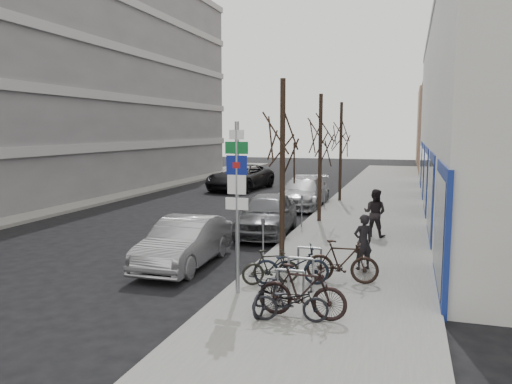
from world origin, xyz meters
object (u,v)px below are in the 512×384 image
Objects in this scene: bike_far_inner at (342,261)px; meter_mid at (302,208)px; parked_car_mid at (267,214)px; bike_mid_inner at (271,267)px; meter_front at (263,235)px; meter_back at (324,192)px; highway_sign_pole at (237,197)px; tree_mid at (321,128)px; bike_rack at (301,270)px; tree_near at (283,127)px; lane_car at (240,177)px; bike_far_curb at (290,299)px; pedestrian_near at (363,242)px; bike_near_left at (270,288)px; bike_near_right at (302,291)px; tree_far at (341,128)px; parked_car_front at (184,242)px; parked_car_back at (303,192)px; pedestrian_far at (375,212)px; bike_mid_curb at (291,262)px.

meter_mid is at bearing 14.80° from bike_far_inner.
bike_mid_inner is at bearing -77.90° from parked_car_mid.
meter_back is (0.00, 11.00, 0.00)m from meter_front.
tree_mid reaches higher than highway_sign_pole.
meter_mid is at bearing 101.80° from bike_rack.
tree_near is 0.89× the size of lane_car.
bike_far_curb is 4.47m from pedestrian_near.
bike_far_inner is at bearing 69.38° from bike_near_left.
lane_car is at bearing 23.94° from bike_near_right.
tree_near is at bearing 112.48° from bike_rack.
meter_front is 0.85× the size of bike_mid_inner.
tree_far is 16.01m from bike_mid_inner.
bike_rack is at bearing -78.20° from meter_mid.
bike_mid_inner is at bearing 105.65° from bike_far_inner.
bike_far_curb is at bearing 145.32° from bike_near_right.
tree_far reaches higher than highway_sign_pole.
tree_mid is 9.37m from bike_far_inner.
tree_near is at bearing -21.73° from bike_mid_inner.
lane_car is at bearing 123.85° from tree_mid.
tree_mid is 4.33× the size of meter_front.
parked_car_front is (-3.03, 1.40, 0.11)m from bike_mid_inner.
lane_car is (-9.33, 19.31, 0.15)m from bike_far_inner.
parked_car_back is (-0.08, 7.12, -0.02)m from parked_car_mid.
bike_near_left is 0.94× the size of pedestrian_far.
pedestrian_far is (4.03, 0.15, 0.23)m from parked_car_mid.
bike_mid_curb is (0.87, -15.49, -3.37)m from tree_far.
pedestrian_far is at bearing -47.57° from lane_car.
tree_near reaches higher than highway_sign_pole.
meter_front is at bearing -90.00° from meter_mid.
meter_front is at bearing -131.99° from tree_near.
bike_far_inner is at bearing -43.74° from tree_near.
lane_car reaches higher than parked_car_back.
tree_far is 9.05m from lane_car.
lane_car is at bearing 134.93° from meter_back.
meter_mid is at bearing -23.65° from bike_mid_inner.
meter_front is 0.81× the size of bike_far_curb.
tree_far is at bearing -6.44° from bike_far_curb.
pedestrian_near reaches higher than bike_mid_inner.
parked_car_front is 2.80× the size of pedestrian_near.
highway_sign_pole is 0.89× the size of parked_car_mid.
bike_far_curb is (1.60, -1.36, -1.83)m from highway_sign_pole.
tree_mid reaches higher than parked_car_mid.
pedestrian_near is 0.88× the size of pedestrian_far.
tree_far is 1.27× the size of parked_car_front.
bike_far_curb is 0.25× the size of lane_car.
parked_car_mid is at bearing 17.57° from pedestrian_far.
bike_rack is 1.78× the size of meter_back.
pedestrian_far reaches higher than parked_car_mid.
parked_car_mid is at bearing -60.76° from lane_car.
bike_mid_inner is (0.57, 0.89, -1.86)m from highway_sign_pole.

